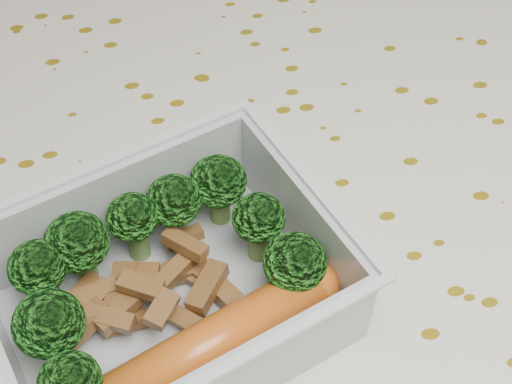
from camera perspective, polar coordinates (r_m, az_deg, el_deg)
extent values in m
cube|color=brown|center=(0.42, -0.77, -5.11)|extent=(1.40, 0.90, 0.04)
cube|color=silver|center=(0.40, -0.80, -3.29)|extent=(1.46, 0.96, 0.01)
cube|color=silver|center=(0.37, -6.80, -9.72)|extent=(0.19, 0.17, 0.00)
cube|color=silver|center=(0.38, -11.13, -0.91)|extent=(0.15, 0.06, 0.05)
cube|color=silver|center=(0.37, 3.58, -2.24)|extent=(0.04, 0.11, 0.05)
cube|color=silver|center=(0.34, -19.08, -12.80)|extent=(0.04, 0.11, 0.05)
cube|color=silver|center=(0.36, -12.05, 2.20)|extent=(0.16, 0.06, 0.00)
cube|color=silver|center=(0.30, -2.22, -13.75)|extent=(0.16, 0.06, 0.00)
cube|color=silver|center=(0.35, 4.38, 0.74)|extent=(0.04, 0.12, 0.00)
cylinder|color=#608C3F|center=(0.38, -16.32, -7.52)|extent=(0.01, 0.01, 0.02)
ellipsoid|color=#2E8E22|center=(0.36, -17.07, -5.75)|extent=(0.03, 0.03, 0.02)
cylinder|color=#608C3F|center=(0.38, -13.53, -5.74)|extent=(0.01, 0.01, 0.02)
ellipsoid|color=#2E8E22|center=(0.36, -14.14, -3.90)|extent=(0.03, 0.03, 0.03)
cylinder|color=#608C3F|center=(0.38, -9.43, -3.88)|extent=(0.01, 0.01, 0.02)
ellipsoid|color=#2E8E22|center=(0.36, -9.86, -1.98)|extent=(0.03, 0.03, 0.02)
cylinder|color=#608C3F|center=(0.39, -6.31, -2.61)|extent=(0.01, 0.01, 0.02)
ellipsoid|color=#2E8E22|center=(0.37, -6.59, -0.66)|extent=(0.03, 0.03, 0.02)
cylinder|color=#608C3F|center=(0.39, -2.91, -1.12)|extent=(0.01, 0.01, 0.02)
ellipsoid|color=#2E8E22|center=(0.38, -3.04, 0.86)|extent=(0.03, 0.03, 0.03)
cylinder|color=#608C3F|center=(0.36, -15.50, -11.70)|extent=(0.01, 0.01, 0.02)
ellipsoid|color=#2E8E22|center=(0.34, -16.25, -10.05)|extent=(0.03, 0.03, 0.03)
cylinder|color=#608C3F|center=(0.38, 0.21, -4.00)|extent=(0.01, 0.01, 0.02)
ellipsoid|color=#2E8E22|center=(0.36, 0.22, -2.08)|extent=(0.03, 0.03, 0.02)
ellipsoid|color=#2E8E22|center=(0.32, -14.68, -14.52)|extent=(0.03, 0.03, 0.02)
cylinder|color=#608C3F|center=(0.36, 3.00, -7.48)|extent=(0.01, 0.01, 0.02)
ellipsoid|color=#2E8E22|center=(0.35, 3.14, -5.65)|extent=(0.03, 0.03, 0.03)
cube|color=brown|center=(0.38, -5.81, -3.63)|extent=(0.02, 0.01, 0.01)
cube|color=brown|center=(0.36, -13.09, -7.94)|extent=(0.03, 0.01, 0.01)
cube|color=brown|center=(0.35, -7.55, -9.27)|extent=(0.02, 0.02, 0.01)
cube|color=brown|center=(0.38, -5.43, -6.13)|extent=(0.02, 0.01, 0.01)
cube|color=brown|center=(0.36, -5.71, -4.19)|extent=(0.02, 0.02, 0.01)
cube|color=brown|center=(0.36, -10.57, -10.28)|extent=(0.02, 0.01, 0.01)
cube|color=brown|center=(0.38, -13.55, -7.77)|extent=(0.02, 0.02, 0.01)
cube|color=brown|center=(0.37, -5.22, -6.59)|extent=(0.03, 0.02, 0.01)
cube|color=brown|center=(0.36, -6.69, -6.48)|extent=(0.03, 0.03, 0.01)
cube|color=brown|center=(0.36, -5.74, -10.15)|extent=(0.03, 0.03, 0.01)
cube|color=brown|center=(0.35, -11.67, -9.91)|extent=(0.03, 0.02, 0.01)
cube|color=brown|center=(0.35, -9.20, -7.42)|extent=(0.02, 0.02, 0.01)
cube|color=brown|center=(0.37, -7.08, -6.57)|extent=(0.02, 0.01, 0.01)
cube|color=brown|center=(0.37, -10.59, -7.46)|extent=(0.02, 0.03, 0.01)
cube|color=brown|center=(0.37, -9.59, -6.48)|extent=(0.03, 0.02, 0.01)
cube|color=brown|center=(0.37, -4.83, -6.10)|extent=(0.02, 0.02, 0.01)
cube|color=brown|center=(0.36, -13.23, -8.76)|extent=(0.03, 0.03, 0.01)
cube|color=brown|center=(0.37, -2.75, -7.93)|extent=(0.02, 0.02, 0.01)
cube|color=brown|center=(0.36, -3.93, -7.60)|extent=(0.03, 0.03, 0.01)
cube|color=brown|center=(0.36, -11.00, -9.41)|extent=(0.02, 0.02, 0.01)
cube|color=brown|center=(0.36, -13.49, -10.14)|extent=(0.03, 0.02, 0.01)
cylinder|color=#C45918|center=(0.34, -3.86, -12.28)|extent=(0.12, 0.07, 0.03)
sphere|color=#C45918|center=(0.36, 4.70, -7.50)|extent=(0.03, 0.03, 0.03)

